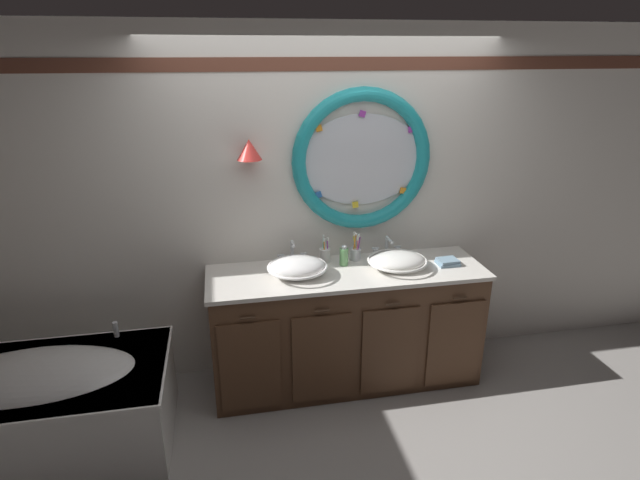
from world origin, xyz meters
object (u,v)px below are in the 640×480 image
object	(u,v)px
sink_basin_right	(397,261)
toothbrush_holder_right	(356,253)
sink_basin_left	(297,267)
soap_dispenser	(344,256)
toothbrush_holder_left	(325,254)
folded_hand_towel	(448,262)
bathtub	(39,405)

from	to	relation	value
sink_basin_right	toothbrush_holder_right	world-z (taller)	toothbrush_holder_right
sink_basin_left	soap_dispenser	bearing A→B (deg)	19.38
sink_basin_right	toothbrush_holder_left	bearing A→B (deg)	156.00
sink_basin_right	folded_hand_towel	distance (m)	0.39
soap_dispenser	folded_hand_towel	size ratio (longest dim) A/B	1.02
bathtub	toothbrush_holder_right	size ratio (longest dim) A/B	7.15
bathtub	folded_hand_towel	world-z (taller)	folded_hand_towel
bathtub	toothbrush_holder_right	bearing A→B (deg)	14.44
folded_hand_towel	sink_basin_right	bearing A→B (deg)	178.24
bathtub	toothbrush_holder_right	world-z (taller)	toothbrush_holder_right
bathtub	toothbrush_holder_left	size ratio (longest dim) A/B	7.74
sink_basin_left	sink_basin_right	world-z (taller)	sink_basin_left
sink_basin_right	toothbrush_holder_right	distance (m)	0.33
sink_basin_left	bathtub	bearing A→B (deg)	-168.40
bathtub	sink_basin_left	world-z (taller)	sink_basin_left
sink_basin_left	folded_hand_towel	bearing A→B (deg)	-0.61
toothbrush_holder_left	sink_basin_left	bearing A→B (deg)	-137.93
sink_basin_right	toothbrush_holder_right	bearing A→B (deg)	140.65
bathtub	folded_hand_towel	bearing A→B (deg)	6.79
sink_basin_left	folded_hand_towel	xyz separation A→B (m)	(1.12, -0.01, -0.05)
sink_basin_right	toothbrush_holder_left	distance (m)	0.54
bathtub	folded_hand_towel	size ratio (longest dim) A/B	10.19
bathtub	soap_dispenser	world-z (taller)	soap_dispenser
folded_hand_towel	toothbrush_holder_right	bearing A→B (deg)	160.98
folded_hand_towel	soap_dispenser	bearing A→B (deg)	169.46
toothbrush_holder_left	toothbrush_holder_right	size ratio (longest dim) A/B	0.92
toothbrush_holder_left	folded_hand_towel	size ratio (longest dim) A/B	1.32
toothbrush_holder_left	toothbrush_holder_right	world-z (taller)	toothbrush_holder_right
soap_dispenser	sink_basin_left	bearing A→B (deg)	-160.62
toothbrush_holder_right	toothbrush_holder_left	bearing A→B (deg)	178.02
sink_basin_right	soap_dispenser	bearing A→B (deg)	160.69
sink_basin_right	bathtub	bearing A→B (deg)	-171.86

